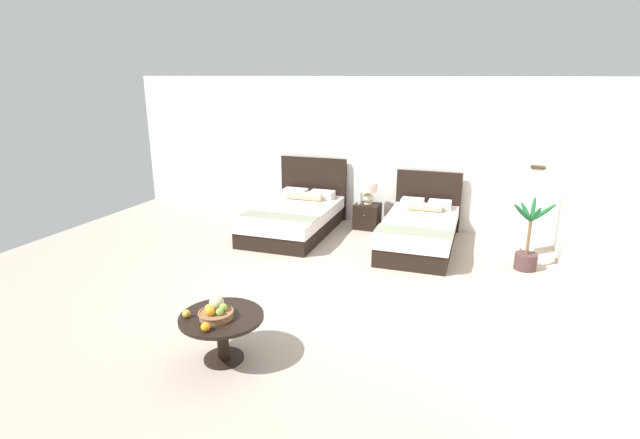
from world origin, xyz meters
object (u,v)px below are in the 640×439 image
table_lamp (368,190)px  vase (360,198)px  floor_lamp_corner (532,211)px  potted_palm (527,250)px  loose_apple (186,314)px  coffee_table (222,326)px  bed_near_corner (419,231)px  nightstand (367,216)px  loose_orange (205,327)px  bed_near_window (295,217)px  fruit_bowl (216,311)px

table_lamp → vase: bearing=-156.1°
floor_lamp_corner → potted_palm: 0.83m
potted_palm → loose_apple: bearing=-130.4°
coffee_table → vase: bearing=89.3°
bed_near_corner → loose_apple: size_ratio=28.16×
bed_near_corner → nightstand: bearing=147.4°
loose_apple → potted_palm: 4.89m
loose_orange → bed_near_window: bearing=102.9°
coffee_table → loose_apple: 0.36m
bed_near_window → coffee_table: bearing=-76.5°
bed_near_window → fruit_bowl: bed_near_window is taller
table_lamp → vase: (-0.14, -0.06, -0.15)m
nightstand → fruit_bowl: 4.75m
bed_near_corner → loose_orange: bed_near_corner is taller
table_lamp → loose_apple: (-0.48, -4.85, -0.19)m
loose_apple → vase: bearing=85.8°
bed_near_corner → floor_lamp_corner: 1.74m
bed_near_window → coffee_table: 4.13m
nightstand → floor_lamp_corner: bearing=-8.0°
fruit_bowl → loose_orange: (0.05, -0.26, -0.02)m
loose_orange → potted_palm: 4.82m
fruit_bowl → table_lamp: bearing=87.4°
coffee_table → loose_apple: bearing=-153.2°
bed_near_corner → coffee_table: 4.20m
bed_near_window → coffee_table: size_ratio=2.76×
potted_palm → fruit_bowl: bearing=-128.7°
floor_lamp_corner → bed_near_window: bearing=-175.8°
loose_apple → loose_orange: 0.35m
loose_apple → coffee_table: bearing=26.8°
coffee_table → potted_palm: potted_palm is taller
bed_near_window → loose_apple: size_ratio=28.85×
nightstand → vase: (-0.14, -0.04, 0.33)m
table_lamp → coffee_table: bearing=-92.4°
bed_near_corner → potted_palm: size_ratio=2.11×
bed_near_window → floor_lamp_corner: size_ratio=1.62×
nightstand → fruit_bowl: (-0.22, -4.73, 0.32)m
coffee_table → fruit_bowl: bearing=-119.0°
vase → potted_palm: bearing=-20.9°
table_lamp → floor_lamp_corner: size_ratio=0.28×
nightstand → table_lamp: table_lamp is taller
bed_near_window → floor_lamp_corner: floor_lamp_corner is taller
nightstand → coffee_table: 4.69m
bed_near_corner → coffee_table: bearing=-107.4°
coffee_table → loose_orange: size_ratio=9.64×
bed_near_corner → nightstand: 1.26m
nightstand → table_lamp: (0.00, 0.02, 0.48)m
table_lamp → potted_palm: (2.68, -1.13, -0.42)m
vase → bed_near_window: bearing=-148.2°
coffee_table → loose_apple: loose_apple is taller
floor_lamp_corner → vase: bearing=173.1°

